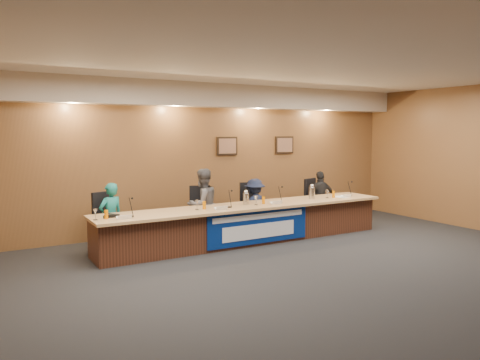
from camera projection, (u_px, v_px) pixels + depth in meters
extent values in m
plane|color=black|center=(329.00, 273.00, 7.21)|extent=(10.00, 10.00, 0.00)
cube|color=silver|center=(333.00, 62.00, 6.87)|extent=(10.00, 8.00, 0.04)
cube|color=brown|center=(211.00, 157.00, 10.47)|extent=(10.00, 0.04, 3.20)
cube|color=beige|center=(216.00, 96.00, 10.12)|extent=(10.00, 0.50, 0.50)
cube|color=#422215|center=(248.00, 224.00, 9.23)|extent=(6.00, 0.80, 0.70)
cube|color=tan|center=(249.00, 206.00, 9.15)|extent=(6.10, 0.95, 0.05)
cube|color=navy|center=(259.00, 227.00, 8.87)|extent=(2.20, 0.02, 0.65)
cube|color=silver|center=(260.00, 216.00, 8.84)|extent=(2.00, 0.01, 0.10)
cube|color=silver|center=(259.00, 231.00, 8.87)|extent=(1.60, 0.01, 0.28)
cube|color=black|center=(227.00, 146.00, 10.62)|extent=(0.52, 0.04, 0.42)
cube|color=black|center=(284.00, 145.00, 11.43)|extent=(0.52, 0.04, 0.42)
imported|color=#136360|center=(111.00, 218.00, 8.41)|extent=(0.53, 0.42, 1.27)
imported|color=#4D4C50|center=(203.00, 205.00, 9.33)|extent=(0.80, 0.69, 1.45)
imported|color=black|center=(255.00, 206.00, 9.96)|extent=(0.80, 0.51, 1.18)
imported|color=black|center=(320.00, 198.00, 10.86)|extent=(0.80, 0.50, 1.26)
cube|color=black|center=(110.00, 225.00, 8.52)|extent=(0.60, 0.60, 0.08)
cube|color=black|center=(200.00, 216.00, 9.44)|extent=(0.63, 0.63, 0.08)
cube|color=black|center=(252.00, 211.00, 10.06)|extent=(0.58, 0.58, 0.08)
cube|color=black|center=(318.00, 204.00, 10.96)|extent=(0.61, 0.61, 0.08)
cube|color=white|center=(125.00, 217.00, 7.62)|extent=(0.24, 0.08, 0.10)
cylinder|color=black|center=(131.00, 216.00, 7.85)|extent=(0.07, 0.07, 0.02)
cylinder|color=orange|center=(106.00, 214.00, 7.66)|extent=(0.06, 0.06, 0.15)
cylinder|color=silver|center=(95.00, 215.00, 7.56)|extent=(0.08, 0.08, 0.18)
cube|color=white|center=(222.00, 208.00, 8.54)|extent=(0.24, 0.08, 0.10)
cylinder|color=black|center=(229.00, 207.00, 8.82)|extent=(0.07, 0.07, 0.02)
cylinder|color=orange|center=(204.00, 205.00, 8.62)|extent=(0.06, 0.06, 0.15)
cylinder|color=silver|center=(197.00, 205.00, 8.56)|extent=(0.08, 0.08, 0.18)
cube|color=white|center=(277.00, 202.00, 9.21)|extent=(0.24, 0.08, 0.10)
cylinder|color=black|center=(279.00, 202.00, 9.43)|extent=(0.07, 0.07, 0.02)
cylinder|color=orange|center=(263.00, 200.00, 9.26)|extent=(0.06, 0.06, 0.15)
cylinder|color=silver|center=(256.00, 200.00, 9.11)|extent=(0.08, 0.08, 0.18)
cube|color=white|center=(347.00, 195.00, 10.15)|extent=(0.24, 0.08, 0.10)
cylinder|color=black|center=(348.00, 196.00, 10.36)|extent=(0.07, 0.07, 0.02)
cylinder|color=orange|center=(334.00, 194.00, 10.13)|extent=(0.06, 0.06, 0.15)
cylinder|color=silver|center=(327.00, 194.00, 10.06)|extent=(0.08, 0.08, 0.18)
cylinder|color=silver|center=(246.00, 199.00, 9.18)|extent=(0.11, 0.11, 0.23)
cylinder|color=silver|center=(312.00, 193.00, 9.92)|extent=(0.13, 0.13, 0.25)
cylinder|color=black|center=(110.00, 216.00, 7.83)|extent=(0.32, 0.32, 0.05)
cube|color=white|center=(340.00, 197.00, 10.22)|extent=(0.26, 0.33, 0.01)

